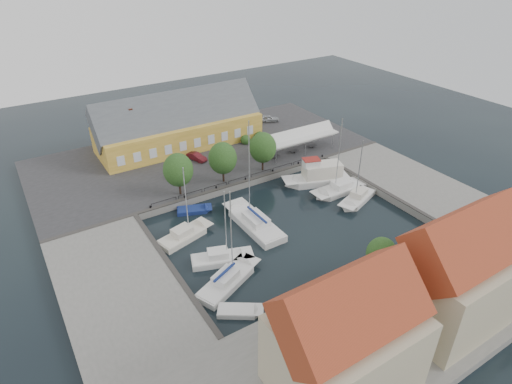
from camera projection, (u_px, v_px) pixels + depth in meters
ground at (280, 221)px, 57.10m from camera, size 140.00×140.00×0.00m
north_quay at (204, 155)px, 73.64m from camera, size 56.00×26.00×1.00m
west_quay at (121, 288)px, 45.31m from camera, size 12.00×24.00×1.00m
east_quay at (405, 181)px, 65.47m from camera, size 12.00×24.00×1.00m
south_bank at (404, 320)px, 41.52m from camera, size 56.00×14.00×1.00m
quay_edge_fittings at (261, 198)px, 60.04m from camera, size 56.00×24.72×0.40m
warehouse at (175, 126)px, 74.37m from camera, size 28.56×14.00×9.55m
tent_canopy at (299, 137)px, 72.24m from camera, size 14.00×4.00×2.83m
quay_trees at (223, 158)px, 62.47m from camera, size 18.20×4.20×6.30m
car_silver at (269, 119)px, 85.25m from camera, size 4.49×3.22×1.42m
car_red at (197, 157)px, 70.38m from camera, size 2.48×3.91×1.22m
center_sailboat at (254, 224)px, 55.91m from camera, size 3.42×11.17×14.88m
trawler at (319, 177)px, 65.63m from camera, size 10.74×6.27×5.00m
east_boat_a at (339, 190)px, 63.65m from camera, size 8.83×2.99×12.33m
east_boat_b at (357, 199)px, 61.37m from camera, size 7.72×4.80×10.28m
west_boat_b at (185, 236)px, 53.70m from camera, size 7.77×4.43×10.31m
west_boat_c at (221, 260)px, 49.77m from camera, size 7.56×4.57×10.01m
west_boat_d at (228, 281)px, 46.58m from camera, size 9.07×6.00×11.79m
launch_sw at (239, 312)px, 42.93m from camera, size 4.81×4.02×0.98m
launch_nw at (194, 211)px, 59.08m from camera, size 5.13×3.52×0.88m
townhouses at (449, 285)px, 38.07m from camera, size 36.30×8.50×12.00m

